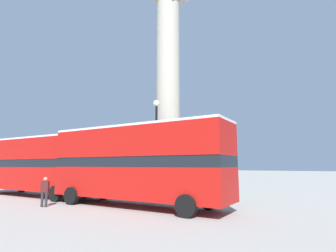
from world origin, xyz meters
The scene contains 7 objects.
ground_plane centered at (0.00, 0.00, 0.00)m, with size 200.00×200.00×0.00m, color #9E9B93.
monument_column centered at (0.00, 0.00, 6.48)m, with size 4.96×4.96×17.91m.
bus_a centered at (1.07, -5.03, 2.44)m, with size 10.74×2.97×4.43m.
bus_b centered at (-8.43, -4.97, 2.38)m, with size 11.12×3.14×4.30m.
equestrian_statue centered at (-12.67, 5.99, 1.69)m, with size 4.56×4.14×6.12m.
street_lamp centered at (1.03, -3.05, 3.52)m, with size 0.41×0.41×6.44m.
pedestrian_near_lamp centered at (-3.19, -7.73, 0.88)m, with size 0.45×0.35×1.60m.
Camera 1 is at (10.40, -16.67, 2.26)m, focal length 28.00 mm.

